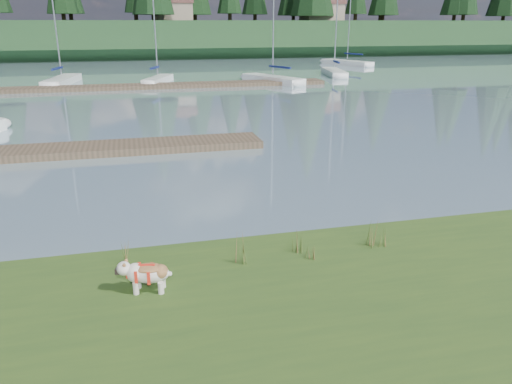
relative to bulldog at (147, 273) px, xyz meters
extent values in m
plane|color=#84A1AD|center=(1.26, 33.45, -0.72)|extent=(200.00, 200.00, 0.00)
cube|color=#324C1A|center=(1.26, -2.55, -0.55)|extent=(60.00, 9.00, 0.35)
cube|color=#1A351A|center=(1.26, 76.45, 1.78)|extent=(200.00, 20.00, 5.00)
cylinder|color=silver|center=(-0.22, -0.07, -0.26)|extent=(0.11, 0.11, 0.23)
cylinder|color=silver|center=(-0.17, 0.15, -0.26)|extent=(0.11, 0.11, 0.23)
cylinder|color=silver|center=(0.23, -0.16, -0.26)|extent=(0.11, 0.11, 0.23)
cylinder|color=silver|center=(0.27, 0.06, -0.26)|extent=(0.11, 0.11, 0.23)
ellipsoid|color=silver|center=(0.04, -0.01, -0.02)|extent=(0.81, 0.52, 0.35)
ellipsoid|color=#996639|center=(0.04, -0.01, 0.09)|extent=(0.58, 0.45, 0.12)
ellipsoid|color=silver|center=(-0.40, 0.09, 0.09)|extent=(0.31, 0.32, 0.26)
cube|color=black|center=(-0.51, 0.11, 0.05)|extent=(0.10, 0.14, 0.10)
cube|color=#4C3D2C|center=(-2.74, 12.45, -0.57)|extent=(16.00, 2.00, 0.30)
cube|color=#4C3D2C|center=(3.26, 33.45, -0.57)|extent=(26.00, 2.20, 0.30)
cube|color=white|center=(-5.60, 38.09, -0.50)|extent=(2.74, 7.27, 0.70)
ellipsoid|color=white|center=(-5.03, 41.59, -0.50)|extent=(1.84, 2.16, 0.70)
cylinder|color=silver|center=(-5.60, 38.09, 5.63)|extent=(0.12, 0.12, 11.10)
cube|color=#0F1A4F|center=(-5.76, 37.13, 0.68)|extent=(0.65, 2.82, 0.20)
cube|color=white|center=(2.44, 36.48, -0.50)|extent=(3.09, 5.62, 0.70)
ellipsoid|color=white|center=(3.39, 39.07, -0.50)|extent=(1.65, 1.83, 0.70)
cylinder|color=silver|center=(2.44, 36.48, 4.42)|extent=(0.12, 0.12, 8.69)
cube|color=#0F1A4F|center=(2.18, 35.78, 0.68)|extent=(0.95, 2.13, 0.20)
cube|color=white|center=(12.30, 34.70, -0.50)|extent=(4.22, 6.98, 0.70)
ellipsoid|color=white|center=(10.91, 37.88, -0.50)|extent=(2.14, 2.34, 0.70)
cylinder|color=silver|center=(12.30, 34.70, 5.40)|extent=(0.12, 0.12, 10.65)
cube|color=#0F1A4F|center=(12.67, 33.84, 0.68)|extent=(1.29, 2.60, 0.20)
cube|color=white|center=(19.94, 39.19, -0.50)|extent=(2.80, 6.79, 0.70)
ellipsoid|color=white|center=(20.61, 42.44, -0.50)|extent=(1.78, 2.06, 0.70)
cylinder|color=silver|center=(19.94, 39.19, 5.18)|extent=(0.12, 0.12, 10.21)
cube|color=#0F1A4F|center=(19.76, 38.31, 0.68)|extent=(0.72, 2.62, 0.20)
cube|color=white|center=(26.47, 50.72, -0.50)|extent=(4.25, 7.55, 0.70)
ellipsoid|color=white|center=(25.13, 54.19, -0.50)|extent=(2.24, 2.48, 0.70)
cylinder|color=silver|center=(26.47, 50.72, 5.63)|extent=(0.12, 0.12, 11.10)
cube|color=#0F1A4F|center=(26.83, 49.77, 0.68)|extent=(1.25, 2.83, 0.20)
cone|color=#475B23|center=(1.81, 0.70, -0.05)|extent=(0.03, 0.03, 0.63)
cone|color=brown|center=(1.92, 0.63, -0.12)|extent=(0.03, 0.03, 0.51)
cone|color=#475B23|center=(1.87, 0.73, -0.02)|extent=(0.03, 0.03, 0.70)
cone|color=brown|center=(1.95, 0.67, -0.15)|extent=(0.03, 0.03, 0.44)
cone|color=#475B23|center=(1.83, 0.62, -0.09)|extent=(0.03, 0.03, 0.57)
cone|color=#475B23|center=(3.13, 0.91, -0.11)|extent=(0.03, 0.03, 0.51)
cone|color=brown|center=(3.24, 0.84, -0.17)|extent=(0.03, 0.03, 0.41)
cone|color=#475B23|center=(3.19, 0.94, -0.09)|extent=(0.03, 0.03, 0.56)
cone|color=brown|center=(3.27, 0.88, -0.19)|extent=(0.03, 0.03, 0.36)
cone|color=#475B23|center=(3.15, 0.83, -0.14)|extent=(0.03, 0.03, 0.46)
cone|color=#475B23|center=(4.86, 0.77, -0.06)|extent=(0.03, 0.03, 0.61)
cone|color=brown|center=(4.97, 0.70, -0.13)|extent=(0.03, 0.03, 0.49)
cone|color=#475B23|center=(4.92, 0.80, -0.03)|extent=(0.03, 0.03, 0.68)
cone|color=brown|center=(5.00, 0.74, -0.16)|extent=(0.03, 0.03, 0.43)
cone|color=#475B23|center=(4.88, 0.69, -0.09)|extent=(0.03, 0.03, 0.55)
cone|color=#475B23|center=(-0.47, 1.27, -0.12)|extent=(0.03, 0.03, 0.49)
cone|color=brown|center=(-0.36, 1.20, -0.17)|extent=(0.03, 0.03, 0.39)
cone|color=#475B23|center=(-0.41, 1.30, -0.10)|extent=(0.03, 0.03, 0.54)
cone|color=brown|center=(-0.33, 1.24, -0.20)|extent=(0.03, 0.03, 0.35)
cone|color=#475B23|center=(-0.45, 1.19, -0.15)|extent=(0.03, 0.03, 0.44)
cone|color=#475B23|center=(3.32, 0.51, -0.21)|extent=(0.03, 0.03, 0.32)
cone|color=brown|center=(3.43, 0.44, -0.24)|extent=(0.03, 0.03, 0.26)
cone|color=#475B23|center=(3.38, 0.54, -0.19)|extent=(0.03, 0.03, 0.36)
cone|color=brown|center=(3.46, 0.48, -0.26)|extent=(0.03, 0.03, 0.23)
cone|color=#475B23|center=(3.34, 0.43, -0.23)|extent=(0.03, 0.03, 0.29)
cone|color=#475B23|center=(5.05, 0.77, -0.14)|extent=(0.03, 0.03, 0.46)
cone|color=brown|center=(5.16, 0.70, -0.19)|extent=(0.03, 0.03, 0.37)
cone|color=#475B23|center=(5.11, 0.80, -0.12)|extent=(0.03, 0.03, 0.51)
cone|color=brown|center=(5.19, 0.74, -0.21)|extent=(0.03, 0.03, 0.32)
cone|color=#475B23|center=(5.07, 0.69, -0.16)|extent=(0.03, 0.03, 0.41)
cube|color=#33281C|center=(1.26, 1.85, -0.65)|extent=(60.00, 0.50, 0.14)
cylinder|color=#382619|center=(-8.74, 75.45, 5.18)|extent=(0.60, 0.60, 1.80)
cylinder|color=#382619|center=(4.26, 69.45, 5.18)|extent=(0.60, 0.60, 1.80)
cylinder|color=#382619|center=(16.26, 73.45, 5.18)|extent=(0.60, 0.60, 1.80)
cylinder|color=#382619|center=(29.26, 71.45, 5.18)|extent=(0.60, 0.60, 1.80)
cylinder|color=#382619|center=(43.26, 74.45, 5.18)|extent=(0.60, 0.60, 1.80)
cylinder|color=#382619|center=(56.26, 70.45, 5.18)|extent=(0.60, 0.60, 1.80)
cube|color=gray|center=(7.26, 74.45, 5.68)|extent=(6.00, 5.00, 2.80)
cube|color=gray|center=(31.26, 72.45, 5.68)|extent=(6.00, 5.00, 2.80)
cube|color=brown|center=(31.26, 72.45, 7.78)|extent=(6.30, 5.30, 1.40)
camera|label=1|loc=(-0.05, -8.38, 4.33)|focal=35.00mm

